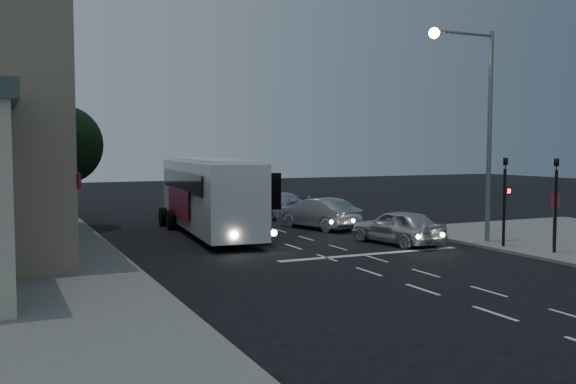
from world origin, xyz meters
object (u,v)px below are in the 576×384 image
car_suv (398,227)px  traffic_signal_main (505,191)px  street_tree (63,141)px  car_sedan_c (248,199)px  tour_bus (209,193)px  traffic_signal_side (556,193)px  streetlight (478,111)px  regulatory_sign (555,211)px  car_sedan_a (318,213)px  car_sedan_b (276,204)px

car_suv → traffic_signal_main: 4.68m
street_tree → car_sedan_c: bearing=27.5°
car_suv → car_sedan_c: (-0.05, 17.79, -0.07)m
tour_bus → traffic_signal_side: traffic_signal_side is taller
streetlight → regulatory_sign: bearing=-51.3°
tour_bus → traffic_signal_main: size_ratio=2.95×
car_suv → regulatory_sign: size_ratio=2.02×
car_suv → traffic_signal_side: traffic_signal_side is taller
traffic_signal_side → regulatory_sign: bearing=43.9°
tour_bus → car_sedan_c: 13.09m
car_sedan_a → street_tree: 13.48m
car_sedan_c → street_tree: size_ratio=0.80×
tour_bus → car_suv: 9.23m
car_sedan_a → regulatory_sign: (5.59, -10.15, 0.80)m
car_sedan_a → regulatory_sign: regulatory_sign is taller
streetlight → street_tree: 20.19m
car_sedan_c → traffic_signal_main: traffic_signal_main is taller
car_suv → car_sedan_a: car_sedan_a is taller
car_sedan_b → traffic_signal_side: size_ratio=1.28×
car_suv → regulatory_sign: bearing=128.8°
car_sedan_b → car_sedan_c: car_sedan_b is taller
tour_bus → car_sedan_b: 8.27m
traffic_signal_main → traffic_signal_side: same height
car_suv → car_sedan_a: 6.15m
streetlight → street_tree: size_ratio=1.45×
car_sedan_b → traffic_signal_main: bearing=103.0°
car_suv → streetlight: size_ratio=0.49×
car_suv → traffic_signal_main: traffic_signal_main is taller
car_sedan_a → car_sedan_b: 5.92m
car_sedan_a → car_sedan_c: 11.70m
tour_bus → traffic_signal_side: 15.44m
tour_bus → car_suv: size_ratio=2.71×
car_sedan_b → car_sedan_c: bearing=-95.0°
car_sedan_a → street_tree: size_ratio=0.78×
tour_bus → car_sedan_b: (5.99, 5.56, -1.21)m
street_tree → car_suv: bearing=-41.6°
traffic_signal_side → streetlight: 4.84m
car_suv → street_tree: 17.32m
regulatory_sign → traffic_signal_side: bearing=-136.1°
traffic_signal_side → street_tree: (-16.51, 16.22, 2.08)m
car_sedan_b → car_sedan_c: (0.44, 5.76, -0.08)m
car_suv → car_sedan_a: bearing=-94.7°
car_sedan_b → tour_bus: bearing=42.2°
tour_bus → traffic_signal_main: traffic_signal_main is taller
car_suv → tour_bus: bearing=-56.5°
streetlight → car_sedan_b: bearing=104.0°
car_sedan_c → traffic_signal_main: (3.21, -20.81, 1.73)m
car_sedan_a → car_sedan_c: car_sedan_a is taller
tour_bus → street_tree: bearing=147.4°
car_sedan_c → traffic_signal_main: size_ratio=1.21×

